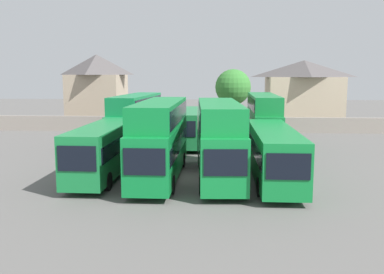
{
  "coord_description": "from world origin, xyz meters",
  "views": [
    {
      "loc": [
        1.93,
        -27.52,
        6.86
      ],
      "look_at": [
        0.0,
        3.0,
        2.34
      ],
      "focal_mm": 40.1,
      "sensor_mm": 36.0,
      "label": 1
    }
  ],
  "objects_px": {
    "bus_7": "(220,126)",
    "bus_8": "(263,117)",
    "bus_1": "(103,148)",
    "tree_left_of_lot": "(233,87)",
    "house_terrace_left": "(97,89)",
    "bus_6": "(185,125)",
    "house_terrace_centre": "(303,92)",
    "bus_4": "(273,151)",
    "bus_2": "(160,136)",
    "bus_3": "(219,136)",
    "bus_5": "(136,117)"
  },
  "relations": [
    {
      "from": "bus_7",
      "to": "bus_8",
      "type": "bearing_deg",
      "value": 94.91
    },
    {
      "from": "bus_1",
      "to": "tree_left_of_lot",
      "type": "height_order",
      "value": "tree_left_of_lot"
    },
    {
      "from": "tree_left_of_lot",
      "to": "bus_7",
      "type": "bearing_deg",
      "value": -97.14
    },
    {
      "from": "bus_8",
      "to": "house_terrace_left",
      "type": "bearing_deg",
      "value": -129.31
    },
    {
      "from": "bus_6",
      "to": "house_terrace_centre",
      "type": "height_order",
      "value": "house_terrace_centre"
    },
    {
      "from": "house_terrace_centre",
      "to": "bus_4",
      "type": "bearing_deg",
      "value": -103.94
    },
    {
      "from": "bus_2",
      "to": "bus_6",
      "type": "distance_m",
      "value": 13.44
    },
    {
      "from": "bus_4",
      "to": "house_terrace_centre",
      "type": "relative_size",
      "value": 1.18
    },
    {
      "from": "bus_8",
      "to": "house_terrace_left",
      "type": "height_order",
      "value": "house_terrace_left"
    },
    {
      "from": "bus_1",
      "to": "house_terrace_centre",
      "type": "xyz_separation_m",
      "value": [
        18.88,
        30.94,
        2.41
      ]
    },
    {
      "from": "bus_1",
      "to": "bus_3",
      "type": "distance_m",
      "value": 7.7
    },
    {
      "from": "bus_2",
      "to": "bus_4",
      "type": "relative_size",
      "value": 0.97
    },
    {
      "from": "bus_6",
      "to": "bus_8",
      "type": "height_order",
      "value": "bus_8"
    },
    {
      "from": "bus_6",
      "to": "bus_8",
      "type": "bearing_deg",
      "value": 86.77
    },
    {
      "from": "house_terrace_left",
      "to": "bus_2",
      "type": "bearing_deg",
      "value": -67.26
    },
    {
      "from": "bus_1",
      "to": "bus_6",
      "type": "bearing_deg",
      "value": 162.67
    },
    {
      "from": "house_terrace_centre",
      "to": "bus_2",
      "type": "bearing_deg",
      "value": -115.95
    },
    {
      "from": "bus_4",
      "to": "bus_6",
      "type": "bearing_deg",
      "value": -153.45
    },
    {
      "from": "bus_7",
      "to": "bus_3",
      "type": "bearing_deg",
      "value": 3.75
    },
    {
      "from": "bus_3",
      "to": "bus_7",
      "type": "bearing_deg",
      "value": 176.05
    },
    {
      "from": "house_terrace_centre",
      "to": "tree_left_of_lot",
      "type": "bearing_deg",
      "value": -150.68
    },
    {
      "from": "bus_3",
      "to": "bus_6",
      "type": "distance_m",
      "value": 13.66
    },
    {
      "from": "bus_3",
      "to": "house_terrace_centre",
      "type": "xyz_separation_m",
      "value": [
        11.22,
        30.79,
        1.57
      ]
    },
    {
      "from": "bus_3",
      "to": "bus_6",
      "type": "bearing_deg",
      "value": -169.24
    },
    {
      "from": "bus_7",
      "to": "house_terrace_centre",
      "type": "distance_m",
      "value": 21.01
    },
    {
      "from": "bus_4",
      "to": "bus_6",
      "type": "height_order",
      "value": "bus_6"
    },
    {
      "from": "bus_6",
      "to": "bus_2",
      "type": "bearing_deg",
      "value": -4.99
    },
    {
      "from": "house_terrace_centre",
      "to": "tree_left_of_lot",
      "type": "distance_m",
      "value": 10.98
    },
    {
      "from": "bus_2",
      "to": "bus_3",
      "type": "relative_size",
      "value": 0.99
    },
    {
      "from": "bus_2",
      "to": "bus_1",
      "type": "bearing_deg",
      "value": -89.95
    },
    {
      "from": "bus_3",
      "to": "bus_5",
      "type": "bearing_deg",
      "value": -151.58
    },
    {
      "from": "bus_2",
      "to": "house_terrace_centre",
      "type": "xyz_separation_m",
      "value": [
        15.06,
        30.96,
        1.54
      ]
    },
    {
      "from": "bus_4",
      "to": "bus_8",
      "type": "distance_m",
      "value": 13.59
    },
    {
      "from": "bus_4",
      "to": "bus_3",
      "type": "bearing_deg",
      "value": -96.3
    },
    {
      "from": "bus_7",
      "to": "tree_left_of_lot",
      "type": "height_order",
      "value": "tree_left_of_lot"
    },
    {
      "from": "bus_8",
      "to": "tree_left_of_lot",
      "type": "relative_size",
      "value": 1.59
    },
    {
      "from": "bus_3",
      "to": "bus_7",
      "type": "distance_m",
      "value": 13.16
    },
    {
      "from": "bus_6",
      "to": "bus_1",
      "type": "bearing_deg",
      "value": -20.73
    },
    {
      "from": "bus_7",
      "to": "tree_left_of_lot",
      "type": "xyz_separation_m",
      "value": [
        1.54,
        12.3,
        3.35
      ]
    },
    {
      "from": "bus_7",
      "to": "house_terrace_centre",
      "type": "relative_size",
      "value": 1.05
    },
    {
      "from": "bus_2",
      "to": "house_terrace_left",
      "type": "distance_m",
      "value": 33.55
    },
    {
      "from": "bus_8",
      "to": "house_terrace_left",
      "type": "distance_m",
      "value": 27.43
    },
    {
      "from": "tree_left_of_lot",
      "to": "bus_1",
      "type": "bearing_deg",
      "value": -110.03
    },
    {
      "from": "bus_3",
      "to": "bus_4",
      "type": "bearing_deg",
      "value": 80.41
    },
    {
      "from": "bus_7",
      "to": "tree_left_of_lot",
      "type": "distance_m",
      "value": 12.84
    },
    {
      "from": "house_terrace_left",
      "to": "tree_left_of_lot",
      "type": "relative_size",
      "value": 1.27
    },
    {
      "from": "bus_2",
      "to": "bus_5",
      "type": "xyz_separation_m",
      "value": [
        -4.11,
        12.99,
        -0.12
      ]
    },
    {
      "from": "house_terrace_left",
      "to": "bus_3",
      "type": "bearing_deg",
      "value": -61.34
    },
    {
      "from": "bus_1",
      "to": "bus_3",
      "type": "relative_size",
      "value": 0.87
    },
    {
      "from": "house_terrace_centre",
      "to": "bus_7",
      "type": "bearing_deg",
      "value": -122.13
    }
  ]
}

